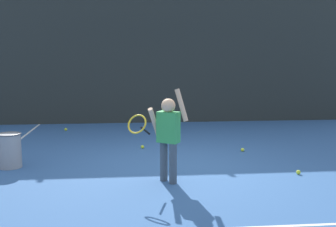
{
  "coord_description": "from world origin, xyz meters",
  "views": [
    {
      "loc": [
        -0.74,
        -6.46,
        1.8
      ],
      "look_at": [
        -0.09,
        0.19,
        0.85
      ],
      "focal_mm": 43.68,
      "sensor_mm": 36.0,
      "label": 1
    }
  ],
  "objects_px": {
    "tennis_ball_0": "(298,172)",
    "tennis_ball_3": "(243,150)",
    "tennis_player": "(167,132)",
    "tennis_ball_2": "(66,129)",
    "ball_hopper": "(10,150)",
    "tennis_ball_1": "(142,147)"
  },
  "relations": [
    {
      "from": "ball_hopper",
      "to": "tennis_ball_1",
      "type": "distance_m",
      "value": 2.48
    },
    {
      "from": "ball_hopper",
      "to": "tennis_ball_0",
      "type": "bearing_deg",
      "value": -10.47
    },
    {
      "from": "tennis_ball_2",
      "to": "tennis_ball_3",
      "type": "xyz_separation_m",
      "value": [
        3.66,
        -2.52,
        0.0
      ]
    },
    {
      "from": "tennis_ball_0",
      "to": "tennis_ball_1",
      "type": "distance_m",
      "value": 3.05
    },
    {
      "from": "tennis_player",
      "to": "tennis_ball_3",
      "type": "height_order",
      "value": "tennis_player"
    },
    {
      "from": "tennis_player",
      "to": "tennis_ball_2",
      "type": "distance_m",
      "value": 4.79
    },
    {
      "from": "tennis_player",
      "to": "tennis_ball_1",
      "type": "xyz_separation_m",
      "value": [
        -0.28,
        2.18,
        -0.69
      ]
    },
    {
      "from": "tennis_ball_0",
      "to": "tennis_ball_3",
      "type": "bearing_deg",
      "value": 105.54
    },
    {
      "from": "tennis_ball_3",
      "to": "tennis_ball_1",
      "type": "bearing_deg",
      "value": 167.18
    },
    {
      "from": "ball_hopper",
      "to": "tennis_ball_2",
      "type": "distance_m",
      "value": 3.28
    },
    {
      "from": "tennis_ball_0",
      "to": "tennis_ball_1",
      "type": "xyz_separation_m",
      "value": [
        -2.31,
        1.99,
        0.0
      ]
    },
    {
      "from": "tennis_ball_0",
      "to": "tennis_ball_3",
      "type": "xyz_separation_m",
      "value": [
        -0.43,
        1.56,
        0.0
      ]
    },
    {
      "from": "tennis_player",
      "to": "tennis_ball_0",
      "type": "relative_size",
      "value": 20.46
    },
    {
      "from": "ball_hopper",
      "to": "tennis_ball_3",
      "type": "height_order",
      "value": "ball_hopper"
    },
    {
      "from": "tennis_player",
      "to": "tennis_ball_3",
      "type": "distance_m",
      "value": 2.47
    },
    {
      "from": "tennis_ball_3",
      "to": "tennis_ball_0",
      "type": "bearing_deg",
      "value": -74.46
    },
    {
      "from": "tennis_ball_2",
      "to": "ball_hopper",
      "type": "bearing_deg",
      "value": -96.99
    },
    {
      "from": "tennis_ball_0",
      "to": "tennis_player",
      "type": "bearing_deg",
      "value": -174.65
    },
    {
      "from": "ball_hopper",
      "to": "tennis_ball_3",
      "type": "relative_size",
      "value": 8.52
    },
    {
      "from": "tennis_ball_0",
      "to": "tennis_ball_2",
      "type": "distance_m",
      "value": 5.78
    },
    {
      "from": "tennis_ball_0",
      "to": "tennis_ball_2",
      "type": "height_order",
      "value": "same"
    },
    {
      "from": "ball_hopper",
      "to": "tennis_ball_0",
      "type": "xyz_separation_m",
      "value": [
        4.49,
        -0.83,
        -0.26
      ]
    }
  ]
}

